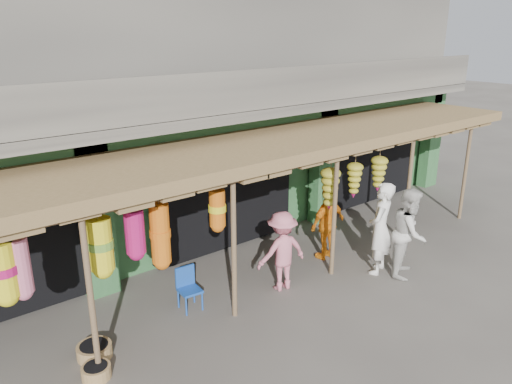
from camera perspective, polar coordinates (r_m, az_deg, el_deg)
ground at (r=10.11m, az=3.82°, el=-10.51°), size 80.00×80.00×0.00m
building at (r=12.92m, az=-10.94°, el=11.36°), size 16.40×6.80×7.00m
awning at (r=9.62m, az=0.19°, el=4.48°), size 14.00×2.70×2.79m
blue_chair at (r=9.23m, az=-7.79°, el=-10.56°), size 0.40×0.41×0.78m
basket_mid at (r=8.48m, az=-17.98°, el=-16.90°), size 0.62×0.62×0.21m
basket_right at (r=8.07m, az=-17.79°, el=-18.99°), size 0.54×0.54×0.19m
person_front at (r=10.49m, az=14.02°, el=-4.05°), size 0.84×0.71×1.94m
person_right at (r=10.58m, az=17.14°, el=-4.44°), size 1.12×1.03×1.84m
person_vendor at (r=10.96m, az=8.18°, el=-3.58°), size 0.95×0.40×1.62m
person_shopper at (r=9.63m, az=2.97°, el=-6.75°), size 1.11×0.76×1.58m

